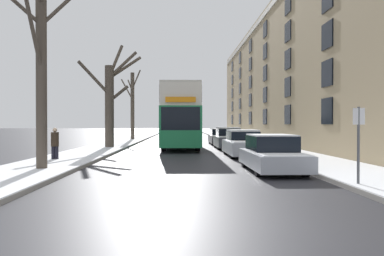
# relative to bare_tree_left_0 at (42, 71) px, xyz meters

# --- Properties ---
(ground_plane) EXTENTS (320.00, 320.00, 0.00)m
(ground_plane) POSITION_rel_bare_tree_left_0_xyz_m (5.29, -6.97, -3.64)
(ground_plane) COLOR #28282D
(sidewalk_left) EXTENTS (3.11, 130.00, 0.16)m
(sidewalk_left) POSITION_rel_bare_tree_left_0_xyz_m (-0.40, 46.03, -3.56)
(sidewalk_left) COLOR gray
(sidewalk_left) RESTS_ON ground
(sidewalk_right) EXTENTS (3.11, 130.00, 0.16)m
(sidewalk_right) POSITION_rel_bare_tree_left_0_xyz_m (10.97, 46.03, -3.56)
(sidewalk_right) COLOR gray
(sidewalk_right) RESTS_ON ground
(terrace_facade_right) EXTENTS (9.10, 48.05, 12.10)m
(terrace_facade_right) POSITION_rel_bare_tree_left_0_xyz_m (17.02, 23.00, 2.41)
(terrace_facade_right) COLOR tan
(terrace_facade_right) RESTS_ON ground
(bare_tree_left_0) EXTENTS (2.85, 2.18, 7.22)m
(bare_tree_left_0) POSITION_rel_bare_tree_left_0_xyz_m (0.00, 0.00, 0.00)
(bare_tree_left_0) COLOR #4C4238
(bare_tree_left_0) RESTS_ON ground
(bare_tree_left_1) EXTENTS (4.03, 3.31, 7.53)m
(bare_tree_left_1) POSITION_rel_bare_tree_left_0_xyz_m (0.08, 12.82, -0.15)
(bare_tree_left_1) COLOR #4C4238
(bare_tree_left_1) RESTS_ON ground
(bare_tree_left_2) EXTENTS (2.51, 2.52, 7.53)m
(bare_tree_left_2) POSITION_rel_bare_tree_left_0_xyz_m (-0.20, 26.66, 0.24)
(bare_tree_left_2) COLOR #4C4238
(bare_tree_left_2) RESTS_ON ground
(double_decker_bus) EXTENTS (2.59, 10.93, 4.36)m
(double_decker_bus) POSITION_rel_bare_tree_left_0_xyz_m (4.98, 13.83, -1.18)
(double_decker_bus) COLOR #1E7A47
(double_decker_bus) RESTS_ON ground
(parked_car_0) EXTENTS (1.79, 4.43, 1.36)m
(parked_car_0) POSITION_rel_bare_tree_left_0_xyz_m (8.37, 0.14, -3.01)
(parked_car_0) COLOR #9EA3AD
(parked_car_0) RESTS_ON ground
(parked_car_1) EXTENTS (1.78, 4.56, 1.45)m
(parked_car_1) POSITION_rel_bare_tree_left_0_xyz_m (8.37, 6.59, -2.97)
(parked_car_1) COLOR #9EA3AD
(parked_car_1) RESTS_ON ground
(parked_car_2) EXTENTS (1.78, 4.26, 1.53)m
(parked_car_2) POSITION_rel_bare_tree_left_0_xyz_m (8.37, 12.88, -2.94)
(parked_car_2) COLOR #474C56
(parked_car_2) RESTS_ON ground
(parked_car_3) EXTENTS (1.75, 4.59, 1.38)m
(parked_car_3) POSITION_rel_bare_tree_left_0_xyz_m (8.37, 18.38, -3.00)
(parked_car_3) COLOR black
(parked_car_3) RESTS_ON ground
(oncoming_van) EXTENTS (1.98, 5.56, 2.39)m
(oncoming_van) POSITION_rel_bare_tree_left_0_xyz_m (3.72, 31.12, -2.35)
(oncoming_van) COLOR #333842
(oncoming_van) RESTS_ON ground
(pedestrian_left_sidewalk) EXTENTS (0.35, 0.35, 1.59)m
(pedestrian_left_sidewalk) POSITION_rel_bare_tree_left_0_xyz_m (-0.74, 3.60, -2.77)
(pedestrian_left_sidewalk) COLOR black
(pedestrian_left_sidewalk) RESTS_ON ground
(street_sign_post) EXTENTS (0.32, 0.07, 2.20)m
(street_sign_post) POSITION_rel_bare_tree_left_0_xyz_m (9.71, -3.79, -2.36)
(street_sign_post) COLOR #4C4F54
(street_sign_post) RESTS_ON ground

